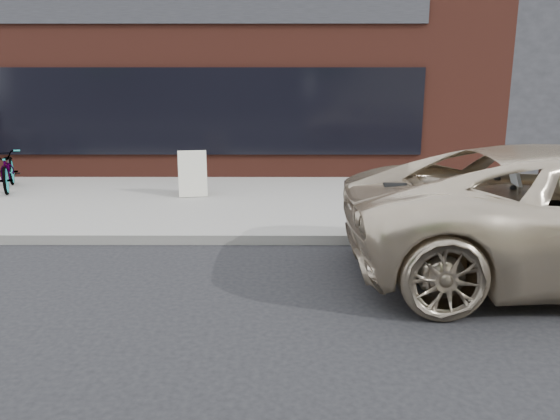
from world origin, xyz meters
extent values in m
plane|color=black|center=(0.00, 0.00, 0.00)|extent=(120.00, 120.00, 0.00)
cube|color=gray|center=(0.00, 7.00, 0.07)|extent=(44.00, 6.00, 0.15)
cube|color=#55251B|center=(-2.00, 14.00, 2.25)|extent=(14.00, 10.00, 4.50)
cube|color=black|center=(-2.00, 8.97, 1.70)|extent=(10.00, 0.08, 2.00)
cube|color=#27282C|center=(-2.00, 8.97, 3.90)|extent=(10.00, 0.08, 0.50)
torus|color=black|center=(1.23, 2.91, 0.34)|extent=(0.69, 0.17, 0.69)
torus|color=black|center=(2.77, 2.79, 0.34)|extent=(0.69, 0.17, 0.69)
cube|color=#B7B7BC|center=(1.95, 2.85, 0.43)|extent=(0.59, 0.35, 0.39)
cube|color=black|center=(2.26, 2.83, 0.84)|extent=(0.54, 0.37, 0.27)
cube|color=black|center=(1.74, 2.87, 0.82)|extent=(0.59, 0.33, 0.12)
cube|color=black|center=(1.39, 2.90, 0.74)|extent=(0.32, 0.25, 0.14)
cube|color=black|center=(2.56, 2.81, 0.97)|extent=(0.20, 0.26, 0.23)
cube|color=silver|center=(2.63, 2.80, 1.23)|extent=(0.17, 0.32, 0.34)
cylinder|color=black|center=(2.49, 2.81, 1.05)|extent=(0.09, 0.72, 0.03)
cube|color=#B7B7BC|center=(1.26, 2.91, 0.88)|extent=(0.31, 0.33, 0.03)
cube|color=gray|center=(1.28, 2.64, 0.64)|extent=(0.44, 0.22, 0.41)
cylinder|color=black|center=(1.26, 2.91, 1.03)|extent=(0.51, 0.33, 0.29)
cylinder|color=#B7B7BC|center=(1.55, 3.05, 0.36)|extent=(0.57, 0.13, 0.20)
imported|color=gray|center=(-6.06, 7.47, 0.60)|extent=(1.17, 1.82, 0.90)
cube|color=silver|center=(-2.06, 6.84, 0.60)|extent=(0.60, 0.37, 0.90)
cube|color=silver|center=(-2.10, 7.07, 0.60)|extent=(0.60, 0.37, 0.90)
camera|label=1|loc=(-0.28, -3.90, 2.46)|focal=35.00mm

